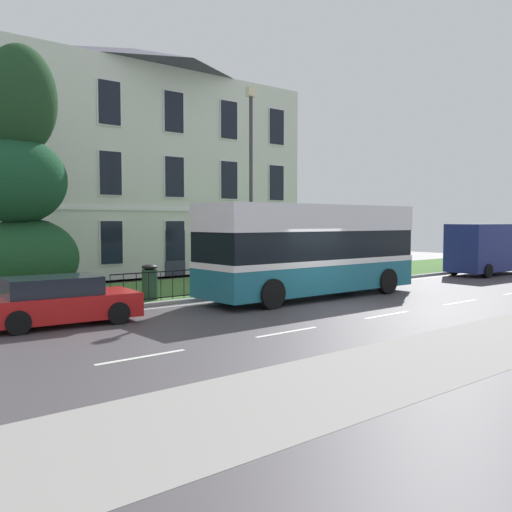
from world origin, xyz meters
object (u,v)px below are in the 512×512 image
at_px(street_lamp_post, 251,176).
at_px(white_panel_van, 486,249).
at_px(litter_bin, 150,282).
at_px(parked_hatchback_00, 59,301).
at_px(evergreen_tree, 22,193).
at_px(single_decker_bus, 311,249).
at_px(georgian_townhouse, 135,160).

bearing_deg(street_lamp_post, white_panel_van, -10.58).
bearing_deg(street_lamp_post, litter_bin, -175.56).
distance_m(parked_hatchback_00, street_lamp_post, 9.60).
distance_m(parked_hatchback_00, litter_bin, 4.26).
distance_m(street_lamp_post, litter_bin, 6.05).
distance_m(evergreen_tree, single_decker_bus, 10.05).
bearing_deg(litter_bin, parked_hatchback_00, -152.42).
xyz_separation_m(white_panel_van, parked_hatchback_00, (-21.92, 0.18, -0.70)).
distance_m(georgian_townhouse, white_panel_van, 18.93).
bearing_deg(georgian_townhouse, parked_hatchback_00, -124.77).
bearing_deg(evergreen_tree, parked_hatchback_00, -95.96).
bearing_deg(single_decker_bus, evergreen_tree, 149.63).
bearing_deg(single_decker_bus, litter_bin, 154.86).
distance_m(white_panel_van, parked_hatchback_00, 21.93).
height_order(street_lamp_post, litter_bin, street_lamp_post).
relative_size(evergreen_tree, litter_bin, 7.04).
bearing_deg(litter_bin, georgian_townhouse, 64.98).
xyz_separation_m(georgian_townhouse, white_panel_van, (13.20, -12.73, -4.69)).
height_order(georgian_townhouse, parked_hatchback_00, georgian_townhouse).
xyz_separation_m(georgian_townhouse, evergreen_tree, (-8.24, -8.04, -2.34)).
height_order(georgian_townhouse, white_panel_van, georgian_townhouse).
xyz_separation_m(evergreen_tree, street_lamp_post, (7.98, -2.18, 0.85)).
bearing_deg(georgian_townhouse, single_decker_bus, -88.81).
xyz_separation_m(parked_hatchback_00, litter_bin, (3.78, 1.97, 0.09)).
relative_size(georgian_townhouse, parked_hatchback_00, 4.09).
bearing_deg(white_panel_van, street_lamp_post, 171.60).
xyz_separation_m(single_decker_bus, litter_bin, (-5.21, 2.44, -1.03)).
distance_m(georgian_townhouse, litter_bin, 12.82).
bearing_deg(white_panel_van, evergreen_tree, 169.84).
relative_size(georgian_townhouse, evergreen_tree, 2.00).
height_order(single_decker_bus, litter_bin, single_decker_bus).
bearing_deg(street_lamp_post, parked_hatchback_00, -164.55).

